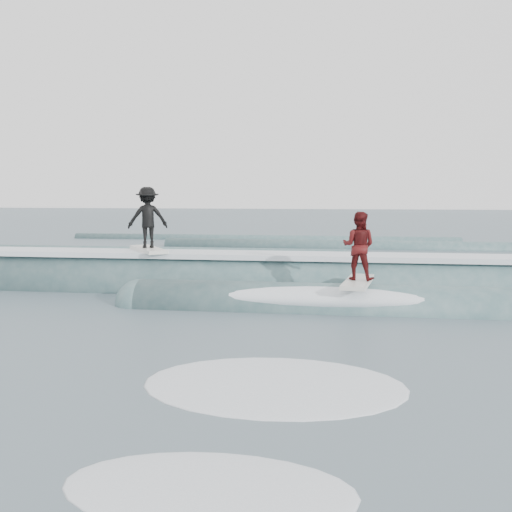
# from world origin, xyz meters

# --- Properties ---
(ground) EXTENTS (160.00, 160.00, 0.00)m
(ground) POSITION_xyz_m (0.00, 0.00, 0.00)
(ground) COLOR #41545F
(ground) RESTS_ON ground
(breaking_wave) EXTENTS (22.35, 3.79, 2.01)m
(breaking_wave) POSITION_xyz_m (0.38, 5.08, 0.05)
(breaking_wave) COLOR #345458
(breaking_wave) RESTS_ON ground
(surfer_black) EXTENTS (1.59, 1.96, 1.81)m
(surfer_black) POSITION_xyz_m (-3.23, 5.54, 1.95)
(surfer_black) COLOR silver
(surfer_black) RESTS_ON ground
(surfer_red) EXTENTS (0.89, 2.06, 1.68)m
(surfer_red) POSITION_xyz_m (2.56, 3.34, 1.40)
(surfer_red) COLOR silver
(surfer_red) RESTS_ON ground
(whitewater) EXTENTS (16.38, 7.95, 0.10)m
(whitewater) POSITION_xyz_m (2.25, -2.36, 0.00)
(whitewater) COLOR white
(whitewater) RESTS_ON ground
(far_swells) EXTENTS (35.01, 8.65, 0.80)m
(far_swells) POSITION_xyz_m (-1.43, 17.65, 0.00)
(far_swells) COLOR #345458
(far_swells) RESTS_ON ground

